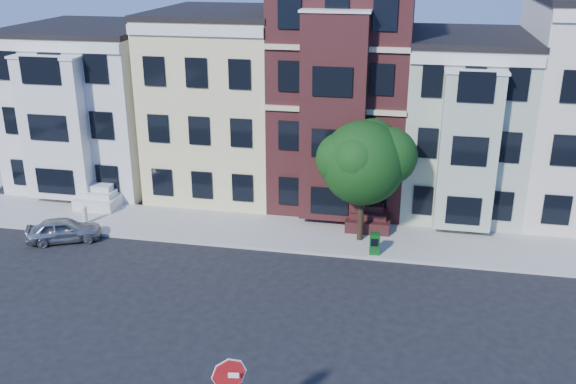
% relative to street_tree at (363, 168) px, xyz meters
% --- Properties ---
extents(ground, '(120.00, 120.00, 0.00)m').
position_rel_street_tree_xyz_m(ground, '(-1.67, -7.86, -3.80)').
color(ground, black).
extents(far_sidewalk, '(60.00, 4.00, 0.15)m').
position_rel_street_tree_xyz_m(far_sidewalk, '(-1.67, 0.14, -3.72)').
color(far_sidewalk, '#9E9B93').
rests_on(far_sidewalk, ground).
extents(house_white, '(8.00, 9.00, 9.00)m').
position_rel_street_tree_xyz_m(house_white, '(-16.67, 6.64, 0.70)').
color(house_white, silver).
rests_on(house_white, ground).
extents(house_yellow, '(7.00, 9.00, 10.00)m').
position_rel_street_tree_xyz_m(house_yellow, '(-8.67, 6.64, 1.20)').
color(house_yellow, beige).
rests_on(house_yellow, ground).
extents(house_brown, '(7.00, 9.00, 12.00)m').
position_rel_street_tree_xyz_m(house_brown, '(-1.67, 6.64, 2.20)').
color(house_brown, '#371616').
rests_on(house_brown, ground).
extents(house_green, '(6.00, 9.00, 9.00)m').
position_rel_street_tree_xyz_m(house_green, '(4.83, 6.64, 0.70)').
color(house_green, '#A4B59C').
rests_on(house_green, ground).
extents(street_tree, '(7.74, 7.74, 7.30)m').
position_rel_street_tree_xyz_m(street_tree, '(0.00, 0.00, 0.00)').
color(street_tree, '#144411').
rests_on(street_tree, far_sidewalk).
extents(parked_car, '(3.78, 2.73, 1.20)m').
position_rel_street_tree_xyz_m(parked_car, '(-14.20, -2.66, -3.20)').
color(parked_car, '#919399').
rests_on(parked_car, ground).
extents(newspaper_box, '(0.50, 0.45, 1.03)m').
position_rel_street_tree_xyz_m(newspaper_box, '(0.80, -1.44, -3.13)').
color(newspaper_box, '#11531A').
rests_on(newspaper_box, far_sidewalk).
extents(fire_hydrant, '(0.34, 0.34, 0.78)m').
position_rel_street_tree_xyz_m(fire_hydrant, '(-14.04, -0.81, -3.26)').
color(fire_hydrant, silver).
rests_on(fire_hydrant, far_sidewalk).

